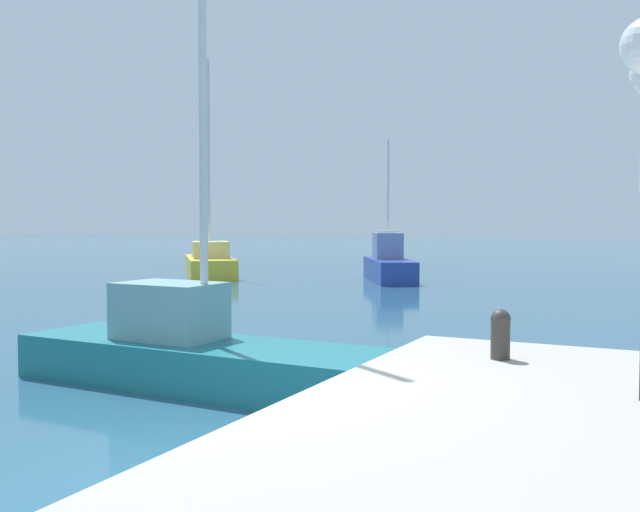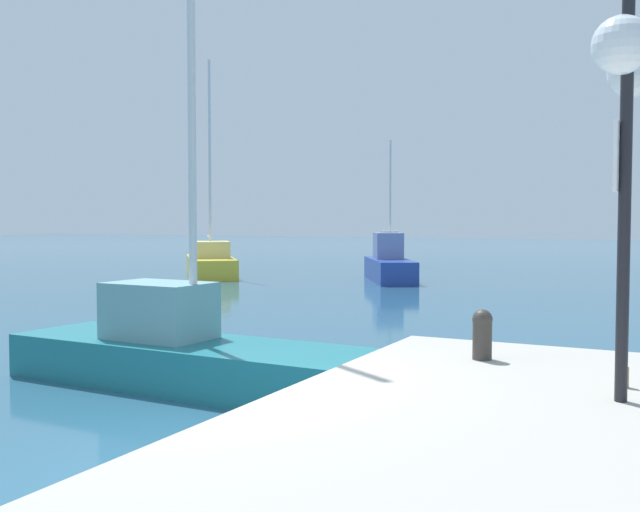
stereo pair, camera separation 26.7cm
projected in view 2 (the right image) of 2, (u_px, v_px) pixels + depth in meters
The scene contains 8 objects.
water at pixel (13, 282), 29.45m from camera, with size 160.00×160.00×0.00m, color #285670.
lamppost at pixel (627, 80), 5.83m from camera, with size 1.57×0.43×3.91m.
bottle at pixel (624, 376), 6.46m from camera, with size 0.08×0.08×0.26m.
mooring_bollard at pixel (482, 332), 7.74m from camera, with size 0.21×0.21×0.53m.
sailboat_grey_outer_mooring at pixel (390, 253), 41.35m from camera, with size 4.33×2.67×6.98m.
motorboat_blue_mid_harbor at pixel (389, 265), 30.19m from camera, with size 5.06×3.80×1.97m.
sailboat_yellow_inner_mooring at pixel (211, 263), 32.79m from camera, with size 6.08×5.42×9.60m.
sailboat_teal_far_left at pixel (188, 350), 11.09m from camera, with size 1.99×6.19×9.56m.
Camera 2 is at (-5.65, -4.26, 2.50)m, focal length 41.23 mm.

